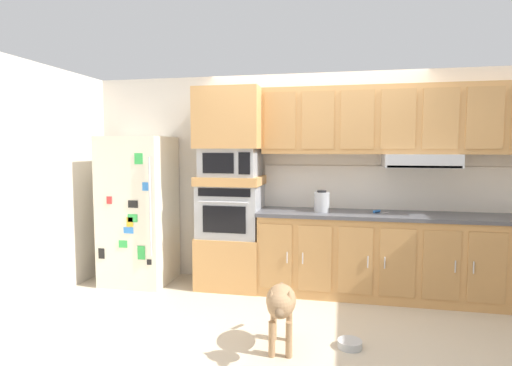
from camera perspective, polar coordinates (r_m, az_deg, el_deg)
name	(u,v)px	position (r m, az deg, el deg)	size (l,w,h in m)	color
ground_plane	(305,317)	(4.24, 6.74, -17.77)	(9.60, 9.60, 0.00)	beige
back_kitchen_wall	(314,179)	(5.04, 7.98, 0.49)	(6.20, 0.12, 2.50)	beige
side_panel_left	(46,183)	(5.01, -26.90, 0.00)	(0.12, 7.10, 2.50)	beige
refrigerator	(139,210)	(5.22, -15.79, -3.57)	(0.76, 0.73, 1.76)	silver
oven_base_cabinet	(231,260)	(5.00, -3.42, -10.57)	(0.74, 0.62, 0.60)	tan
built_in_oven	(231,210)	(4.87, -3.46, -3.75)	(0.70, 0.62, 0.60)	#A8AAAF
appliance_mid_shelf	(231,180)	(4.83, -3.47, 0.35)	(0.74, 0.62, 0.10)	tan
microwave	(231,162)	(4.82, -3.49, 2.84)	(0.64, 0.54, 0.32)	#A8AAAF
appliance_upper_cabinet	(231,119)	(4.83, -3.51, 8.78)	(0.74, 0.62, 0.68)	tan
lower_cabinet_run	(394,257)	(4.83, 18.40, -9.64)	(2.93, 0.63, 0.88)	tan
countertop_slab	(395,215)	(4.74, 18.54, -4.24)	(2.97, 0.64, 0.04)	#4C4C51
backsplash_panel	(392,188)	(4.99, 18.23, -0.66)	(2.97, 0.02, 0.50)	silver
upper_cabinet_with_hood	(398,123)	(4.82, 18.88, 7.85)	(2.93, 0.48, 0.88)	tan
screwdriver	(377,211)	(4.74, 16.34, -3.76)	(0.17, 0.17, 0.03)	blue
electric_kettle	(322,202)	(4.64, 9.00, -2.56)	(0.17, 0.17, 0.24)	#A8AAAF
dog	(281,304)	(3.42, 3.43, -16.26)	(0.29, 0.77, 0.58)	#997551
dog_food_bowl	(350,344)	(3.71, 12.75, -20.73)	(0.20, 0.20, 0.06)	#B2B7BC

